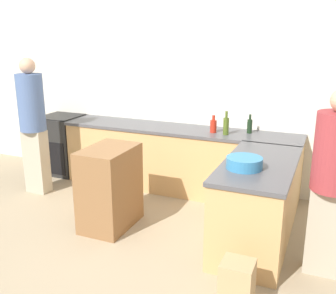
{
  "coord_description": "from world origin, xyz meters",
  "views": [
    {
      "loc": [
        1.89,
        -2.96,
        2.1
      ],
      "look_at": [
        0.3,
        0.78,
        0.93
      ],
      "focal_mm": 42.0,
      "sensor_mm": 36.0,
      "label": 1
    }
  ],
  "objects_px": {
    "island_table": "(110,188)",
    "person_at_peninsula": "(333,179)",
    "hot_sauce_bottle": "(213,126)",
    "olive_oil_bottle": "(226,125)",
    "wine_bottle_dark": "(250,126)",
    "mixing_bowl": "(244,163)",
    "range_oven": "(63,144)",
    "person_by_range": "(33,122)",
    "paper_bag": "(237,286)"
  },
  "relations": [
    {
      "from": "island_table",
      "to": "person_at_peninsula",
      "type": "distance_m",
      "value": 2.3
    },
    {
      "from": "hot_sauce_bottle",
      "to": "olive_oil_bottle",
      "type": "bearing_deg",
      "value": -14.22
    },
    {
      "from": "wine_bottle_dark",
      "to": "olive_oil_bottle",
      "type": "bearing_deg",
      "value": -142.73
    },
    {
      "from": "mixing_bowl",
      "to": "range_oven",
      "type": "bearing_deg",
      "value": 157.63
    },
    {
      "from": "person_by_range",
      "to": "olive_oil_bottle",
      "type": "bearing_deg",
      "value": 16.6
    },
    {
      "from": "hot_sauce_bottle",
      "to": "person_at_peninsula",
      "type": "bearing_deg",
      "value": -41.22
    },
    {
      "from": "person_by_range",
      "to": "paper_bag",
      "type": "height_order",
      "value": "person_by_range"
    },
    {
      "from": "island_table",
      "to": "mixing_bowl",
      "type": "bearing_deg",
      "value": 0.5
    },
    {
      "from": "island_table",
      "to": "paper_bag",
      "type": "distance_m",
      "value": 1.87
    },
    {
      "from": "range_oven",
      "to": "olive_oil_bottle",
      "type": "relative_size",
      "value": 3.0
    },
    {
      "from": "island_table",
      "to": "hot_sauce_bottle",
      "type": "height_order",
      "value": "hot_sauce_bottle"
    },
    {
      "from": "olive_oil_bottle",
      "to": "person_at_peninsula",
      "type": "bearing_deg",
      "value": -43.9
    },
    {
      "from": "range_oven",
      "to": "wine_bottle_dark",
      "type": "height_order",
      "value": "wine_bottle_dark"
    },
    {
      "from": "mixing_bowl",
      "to": "person_by_range",
      "type": "xyz_separation_m",
      "value": [
        -2.92,
        0.46,
        0.05
      ]
    },
    {
      "from": "wine_bottle_dark",
      "to": "person_at_peninsula",
      "type": "height_order",
      "value": "person_at_peninsula"
    },
    {
      "from": "island_table",
      "to": "person_at_peninsula",
      "type": "xyz_separation_m",
      "value": [
        2.26,
        -0.03,
        0.45
      ]
    },
    {
      "from": "hot_sauce_bottle",
      "to": "paper_bag",
      "type": "relative_size",
      "value": 0.54
    },
    {
      "from": "olive_oil_bottle",
      "to": "paper_bag",
      "type": "distance_m",
      "value": 2.29
    },
    {
      "from": "person_at_peninsula",
      "to": "mixing_bowl",
      "type": "bearing_deg",
      "value": 177.11
    },
    {
      "from": "island_table",
      "to": "wine_bottle_dark",
      "type": "xyz_separation_m",
      "value": [
        1.24,
        1.4,
        0.52
      ]
    },
    {
      "from": "range_oven",
      "to": "hot_sauce_bottle",
      "type": "relative_size",
      "value": 3.99
    },
    {
      "from": "wine_bottle_dark",
      "to": "person_at_peninsula",
      "type": "distance_m",
      "value": 1.75
    },
    {
      "from": "person_by_range",
      "to": "paper_bag",
      "type": "distance_m",
      "value": 3.45
    },
    {
      "from": "person_by_range",
      "to": "paper_bag",
      "type": "xyz_separation_m",
      "value": [
        3.09,
        -1.32,
        -0.78
      ]
    },
    {
      "from": "island_table",
      "to": "mixing_bowl",
      "type": "xyz_separation_m",
      "value": [
        1.48,
        0.01,
        0.48
      ]
    },
    {
      "from": "mixing_bowl",
      "to": "paper_bag",
      "type": "bearing_deg",
      "value": -78.72
    },
    {
      "from": "mixing_bowl",
      "to": "person_at_peninsula",
      "type": "distance_m",
      "value": 0.78
    },
    {
      "from": "olive_oil_bottle",
      "to": "person_by_range",
      "type": "height_order",
      "value": "person_by_range"
    },
    {
      "from": "mixing_bowl",
      "to": "person_by_range",
      "type": "relative_size",
      "value": 0.19
    },
    {
      "from": "range_oven",
      "to": "mixing_bowl",
      "type": "xyz_separation_m",
      "value": [
        3.12,
        -1.28,
        0.49
      ]
    },
    {
      "from": "hot_sauce_bottle",
      "to": "paper_bag",
      "type": "xyz_separation_m",
      "value": [
        0.84,
        -2.09,
        -0.76
      ]
    },
    {
      "from": "wine_bottle_dark",
      "to": "olive_oil_bottle",
      "type": "relative_size",
      "value": 0.81
    },
    {
      "from": "mixing_bowl",
      "to": "wine_bottle_dark",
      "type": "xyz_separation_m",
      "value": [
        -0.24,
        1.38,
        0.04
      ]
    },
    {
      "from": "person_at_peninsula",
      "to": "paper_bag",
      "type": "relative_size",
      "value": 4.03
    },
    {
      "from": "hot_sauce_bottle",
      "to": "paper_bag",
      "type": "bearing_deg",
      "value": -68.02
    },
    {
      "from": "mixing_bowl",
      "to": "paper_bag",
      "type": "xyz_separation_m",
      "value": [
        0.17,
        -0.86,
        -0.73
      ]
    },
    {
      "from": "wine_bottle_dark",
      "to": "person_by_range",
      "type": "xyz_separation_m",
      "value": [
        -2.68,
        -0.92,
        0.01
      ]
    },
    {
      "from": "olive_oil_bottle",
      "to": "hot_sauce_bottle",
      "type": "bearing_deg",
      "value": 165.78
    },
    {
      "from": "island_table",
      "to": "wine_bottle_dark",
      "type": "height_order",
      "value": "wine_bottle_dark"
    },
    {
      "from": "person_at_peninsula",
      "to": "range_oven",
      "type": "bearing_deg",
      "value": 161.26
    },
    {
      "from": "wine_bottle_dark",
      "to": "olive_oil_bottle",
      "type": "height_order",
      "value": "olive_oil_bottle"
    },
    {
      "from": "island_table",
      "to": "olive_oil_bottle",
      "type": "relative_size",
      "value": 3.07
    },
    {
      "from": "person_at_peninsula",
      "to": "paper_bag",
      "type": "bearing_deg",
      "value": -126.63
    },
    {
      "from": "olive_oil_bottle",
      "to": "person_at_peninsula",
      "type": "xyz_separation_m",
      "value": [
        1.28,
        -1.23,
        -0.1
      ]
    },
    {
      "from": "hot_sauce_bottle",
      "to": "person_at_peninsula",
      "type": "xyz_separation_m",
      "value": [
        1.45,
        -1.27,
        -0.07
      ]
    },
    {
      "from": "island_table",
      "to": "olive_oil_bottle",
      "type": "distance_m",
      "value": 1.64
    },
    {
      "from": "island_table",
      "to": "person_at_peninsula",
      "type": "bearing_deg",
      "value": -0.67
    },
    {
      "from": "hot_sauce_bottle",
      "to": "person_by_range",
      "type": "bearing_deg",
      "value": -161.14
    },
    {
      "from": "range_oven",
      "to": "olive_oil_bottle",
      "type": "xyz_separation_m",
      "value": [
        2.62,
        -0.09,
        0.56
      ]
    },
    {
      "from": "wine_bottle_dark",
      "to": "person_at_peninsula",
      "type": "bearing_deg",
      "value": -54.38
    }
  ]
}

